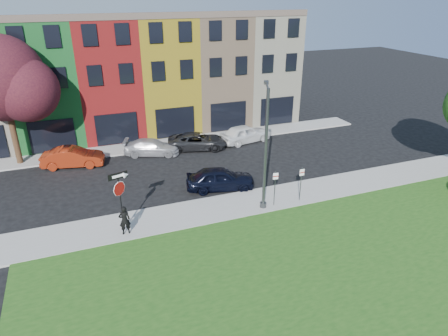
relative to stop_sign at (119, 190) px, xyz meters
name	(u,v)px	position (x,y,z in m)	size (l,w,h in m)	color
ground	(251,233)	(6.44, -2.61, -2.55)	(120.00, 120.00, 0.00)	black
sidewalk_near	(260,201)	(8.44, 0.39, -2.49)	(40.00, 3.00, 0.12)	gray
sidewalk_far	(145,146)	(3.44, 12.39, -2.49)	(40.00, 2.40, 0.12)	gray
rowhouse_block	(133,74)	(3.94, 18.57, 2.44)	(30.00, 10.12, 10.00)	beige
stop_sign	(119,190)	(0.00, 0.00, 0.00)	(1.02, 0.32, 3.42)	black
man	(125,220)	(0.04, -0.41, -1.60)	(0.62, 0.42, 1.66)	black
sedan_near	(220,179)	(6.69, 2.91, -1.79)	(4.74, 2.75, 1.52)	black
parked_car_red	(73,157)	(-2.25, 10.30, -1.81)	(4.68, 2.45, 1.47)	maroon
parked_car_silver	(152,147)	(3.69, 10.51, -1.91)	(4.71, 3.11, 1.27)	#A0A0A4
parked_car_dark	(198,141)	(7.50, 10.44, -1.87)	(5.28, 3.49, 1.35)	black
parked_car_white	(245,134)	(11.80, 10.50, -1.78)	(4.79, 2.65, 1.54)	white
street_lamp	(265,149)	(8.29, -0.26, 1.22)	(1.26, 2.43, 7.22)	#434647
parking_sign_a	(275,184)	(8.93, -0.47, -1.03)	(0.32, 0.10, 2.26)	#434647
parking_sign_b	(301,180)	(10.72, -0.47, -1.06)	(0.32, 0.08, 2.20)	#434647
tree_purple	(4,80)	(-5.93, 12.27, 3.79)	(7.16, 6.27, 9.36)	#311F10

